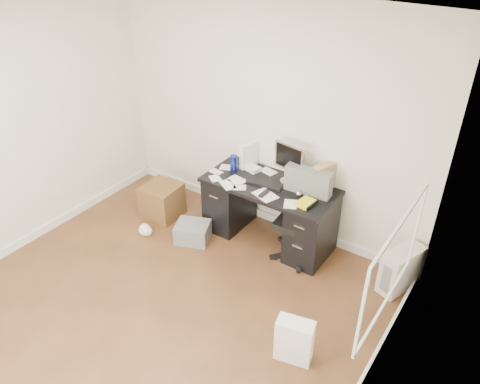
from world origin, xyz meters
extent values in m
plane|color=#432915|center=(0.00, 0.00, 0.00)|extent=(4.00, 4.00, 0.00)
cube|color=beige|center=(0.00, 2.00, 1.35)|extent=(4.00, 0.02, 2.70)
cube|color=beige|center=(2.00, 0.00, 1.35)|extent=(0.02, 4.00, 2.70)
cube|color=white|center=(0.00, 0.00, 2.70)|extent=(4.00, 4.00, 0.02)
cube|color=silver|center=(0.00, 1.99, 0.05)|extent=(4.00, 0.03, 0.10)
cube|color=silver|center=(-1.99, 0.00, 0.05)|extent=(0.03, 4.00, 0.10)
cube|color=black|center=(0.30, 1.65, 0.73)|extent=(1.50, 0.70, 0.04)
cube|color=black|center=(-0.25, 1.65, 0.35)|extent=(0.40, 0.60, 0.71)
cube|color=black|center=(0.85, 1.65, 0.35)|extent=(0.40, 0.60, 0.71)
cube|color=black|center=(0.30, 1.98, 0.45)|extent=(0.70, 0.03, 0.51)
cube|color=black|center=(0.26, 1.63, 0.76)|extent=(0.43, 0.18, 0.02)
sphere|color=silver|center=(0.68, 1.61, 0.78)|extent=(0.07, 0.07, 0.06)
cylinder|color=#16269A|center=(-0.21, 1.68, 0.85)|extent=(0.11, 0.11, 0.19)
cube|color=white|center=(-0.13, 1.87, 0.90)|extent=(0.17, 0.28, 0.30)
cube|color=#9C784B|center=(0.83, 1.89, 0.90)|extent=(0.21, 0.29, 0.31)
cube|color=yellow|center=(0.82, 1.52, 0.77)|extent=(0.18, 0.22, 0.03)
cube|color=beige|center=(1.84, 1.71, 0.24)|extent=(0.35, 0.52, 0.47)
cube|color=white|center=(1.38, 0.32, 0.22)|extent=(0.36, 0.29, 0.43)
cube|color=#4C3316|center=(-1.06, 1.31, 0.22)|extent=(0.46, 0.46, 0.43)
cube|color=slate|center=(-0.41, 1.12, 0.11)|extent=(0.48, 0.44, 0.23)
camera|label=1|loc=(2.54, -2.19, 3.42)|focal=35.00mm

